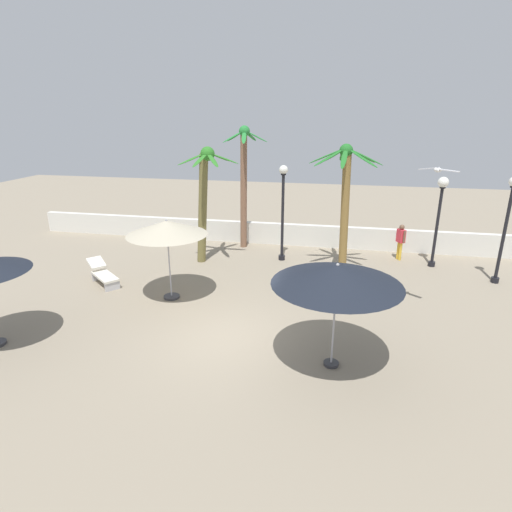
{
  "coord_description": "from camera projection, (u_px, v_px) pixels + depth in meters",
  "views": [
    {
      "loc": [
        2.73,
        -10.13,
        6.08
      ],
      "look_at": [
        0.0,
        3.23,
        1.4
      ],
      "focal_mm": 29.41,
      "sensor_mm": 36.0,
      "label": 1
    }
  ],
  "objects": [
    {
      "name": "lamp_post_0",
      "position": [
        440.0,
        208.0,
        16.7
      ],
      "size": [
        0.42,
        0.42,
        3.71
      ],
      "color": "black",
      "rests_on": "ground_plane"
    },
    {
      "name": "ground_plane",
      "position": [
        233.0,
        339.0,
        11.88
      ],
      "size": [
        56.0,
        56.0,
        0.0
      ],
      "primitive_type": "plane",
      "color": "gray"
    },
    {
      "name": "lamp_post_2",
      "position": [
        283.0,
        204.0,
        17.47
      ],
      "size": [
        0.36,
        0.36,
        4.06
      ],
      "color": "black",
      "rests_on": "ground_plane"
    },
    {
      "name": "patio_umbrella_2",
      "position": [
        167.0,
        228.0,
        13.71
      ],
      "size": [
        2.67,
        2.67,
        2.79
      ],
      "color": "#333338",
      "rests_on": "ground_plane"
    },
    {
      "name": "palm_tree_2",
      "position": [
        244.0,
        176.0,
        18.97
      ],
      "size": [
        1.99,
        2.03,
        5.55
      ],
      "color": "brown",
      "rests_on": "ground_plane"
    },
    {
      "name": "boundary_wall",
      "position": [
        281.0,
        234.0,
        20.27
      ],
      "size": [
        25.2,
        0.3,
        1.03
      ],
      "primitive_type": "cube",
      "color": "silver",
      "rests_on": "ground_plane"
    },
    {
      "name": "palm_tree_1",
      "position": [
        345.0,
        193.0,
        15.87
      ],
      "size": [
        2.75,
        2.75,
        5.01
      ],
      "color": "olive",
      "rests_on": "ground_plane"
    },
    {
      "name": "patio_umbrella_1",
      "position": [
        337.0,
        275.0,
        9.85
      ],
      "size": [
        3.14,
        3.14,
        2.75
      ],
      "color": "#333338",
      "rests_on": "ground_plane"
    },
    {
      "name": "seagull_0",
      "position": [
        438.0,
        170.0,
        11.66
      ],
      "size": [
        1.0,
        0.81,
        0.14
      ],
      "color": "white"
    },
    {
      "name": "lamp_post_1",
      "position": [
        507.0,
        220.0,
        15.04
      ],
      "size": [
        0.36,
        0.36,
        3.98
      ],
      "color": "black",
      "rests_on": "ground_plane"
    },
    {
      "name": "guest_0",
      "position": [
        401.0,
        239.0,
        17.98
      ],
      "size": [
        0.37,
        0.51,
        1.57
      ],
      "color": "gold",
      "rests_on": "ground_plane"
    },
    {
      "name": "palm_tree_0",
      "position": [
        204.0,
        192.0,
        17.07
      ],
      "size": [
        2.44,
        2.48,
        4.83
      ],
      "color": "brown",
      "rests_on": "ground_plane"
    },
    {
      "name": "lounge_chair_0",
      "position": [
        103.0,
        273.0,
        15.62
      ],
      "size": [
        1.77,
        1.59,
        0.81
      ],
      "color": "#B7B7BC",
      "rests_on": "ground_plane"
    }
  ]
}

